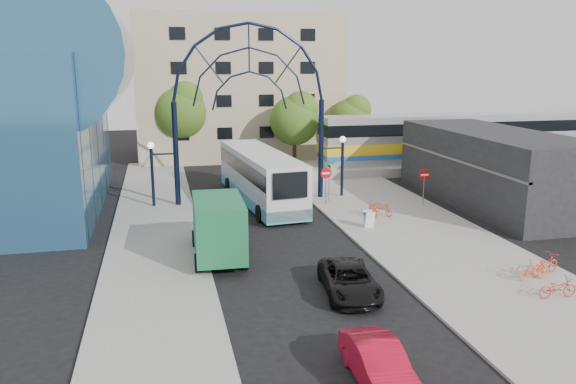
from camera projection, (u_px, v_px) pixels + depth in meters
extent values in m
plane|color=black|center=(301.00, 274.00, 25.78)|extent=(120.00, 120.00, 0.00)
cube|color=gray|center=(422.00, 236.00, 31.32)|extent=(8.00, 56.00, 0.12)
cube|color=gray|center=(156.00, 243.00, 30.04)|extent=(5.00, 50.00, 0.12)
cylinder|color=black|center=(176.00, 155.00, 37.19)|extent=(0.36, 0.36, 7.00)
cylinder|color=black|center=(321.00, 150.00, 39.37)|extent=(0.36, 0.36, 7.00)
cylinder|color=black|center=(153.00, 178.00, 37.17)|extent=(0.20, 0.20, 4.00)
cylinder|color=black|center=(342.00, 170.00, 40.06)|extent=(0.20, 0.20, 4.00)
sphere|color=white|center=(151.00, 145.00, 36.68)|extent=(0.44, 0.44, 0.44)
sphere|color=white|center=(343.00, 139.00, 39.57)|extent=(0.44, 0.44, 0.44)
cylinder|color=slate|center=(326.00, 188.00, 37.95)|extent=(0.06, 0.06, 2.20)
cylinder|color=red|center=(326.00, 173.00, 37.72)|extent=(0.80, 0.04, 0.80)
cube|color=white|center=(326.00, 173.00, 37.69)|extent=(0.55, 0.02, 0.12)
cylinder|color=slate|center=(424.00, 190.00, 37.41)|extent=(0.06, 0.06, 2.20)
cylinder|color=red|center=(424.00, 175.00, 37.18)|extent=(0.76, 0.04, 0.76)
cube|color=white|center=(425.00, 175.00, 37.15)|extent=(0.55, 0.02, 0.12)
cylinder|color=slate|center=(329.00, 181.00, 38.54)|extent=(0.05, 0.05, 2.80)
cube|color=#146626|center=(329.00, 163.00, 38.24)|extent=(0.70, 0.03, 0.18)
cube|color=#146626|center=(329.00, 166.00, 38.30)|extent=(0.03, 0.70, 0.18)
cube|color=white|center=(370.00, 220.00, 32.37)|extent=(0.55, 0.26, 0.99)
cube|color=white|center=(368.00, 218.00, 32.71)|extent=(0.55, 0.26, 0.99)
cube|color=#1E59A5|center=(369.00, 214.00, 32.47)|extent=(0.55, 0.42, 0.14)
cylinder|color=#275479|center=(57.00, 54.00, 35.13)|extent=(9.00, 16.00, 9.00)
cube|color=black|center=(492.00, 168.00, 38.21)|extent=(6.00, 16.00, 5.00)
cube|color=tan|center=(236.00, 87.00, 57.86)|extent=(20.00, 12.00, 14.00)
cube|color=gray|center=(454.00, 165.00, 50.95)|extent=(32.00, 5.00, 0.80)
cube|color=#B7B7BC|center=(456.00, 138.00, 50.39)|extent=(25.00, 3.00, 4.20)
cube|color=gold|center=(456.00, 144.00, 50.52)|extent=(25.10, 3.05, 0.90)
cube|color=black|center=(457.00, 126.00, 50.16)|extent=(25.05, 3.05, 1.00)
cube|color=#1E59A5|center=(455.00, 152.00, 50.68)|extent=(25.10, 3.05, 0.35)
cylinder|color=#382314|center=(294.00, 154.00, 51.49)|extent=(0.36, 0.36, 2.52)
sphere|color=#3C5716|center=(295.00, 121.00, 50.79)|extent=(4.48, 4.48, 4.48)
sphere|color=#3C5716|center=(301.00, 108.00, 50.37)|extent=(3.08, 3.08, 3.08)
cylinder|color=#382314|center=(182.00, 150.00, 53.06)|extent=(0.36, 0.36, 2.88)
sphere|color=#3C5716|center=(180.00, 112.00, 52.26)|extent=(5.12, 5.12, 5.12)
sphere|color=#3C5716|center=(185.00, 98.00, 51.80)|extent=(3.52, 3.52, 3.52)
cylinder|color=#382314|center=(349.00, 150.00, 54.72)|extent=(0.36, 0.36, 2.34)
sphere|color=#3C5716|center=(350.00, 120.00, 54.08)|extent=(4.16, 4.16, 4.16)
sphere|color=#3C5716|center=(356.00, 110.00, 53.67)|extent=(2.86, 2.86, 2.86)
cube|color=silver|center=(260.00, 175.00, 38.59)|extent=(4.03, 12.94, 3.21)
cube|color=#4FA6B0|center=(261.00, 194.00, 38.89)|extent=(4.06, 12.95, 0.77)
cube|color=black|center=(260.00, 165.00, 38.44)|extent=(4.06, 12.69, 1.00)
cube|color=black|center=(290.00, 185.00, 32.50)|extent=(2.09, 0.35, 1.55)
cube|color=black|center=(239.00, 162.00, 44.45)|extent=(2.66, 0.45, 1.77)
cylinder|color=black|center=(229.00, 185.00, 42.13)|extent=(0.41, 1.09, 1.06)
cylinder|color=black|center=(264.00, 182.00, 42.98)|extent=(0.41, 1.09, 1.06)
cylinder|color=black|center=(260.00, 213.00, 34.13)|extent=(0.41, 1.09, 1.06)
cylinder|color=black|center=(302.00, 210.00, 34.98)|extent=(0.41, 1.09, 1.06)
cube|color=black|center=(215.00, 225.00, 29.80)|extent=(2.28, 2.38, 2.12)
cube|color=black|center=(213.00, 212.00, 30.81)|extent=(1.92, 0.16, 0.96)
cube|color=#1A653C|center=(219.00, 227.00, 26.87)|extent=(2.45, 4.49, 2.69)
cylinder|color=black|center=(195.00, 239.00, 29.45)|extent=(0.28, 0.93, 0.92)
cylinder|color=black|center=(237.00, 236.00, 29.87)|extent=(0.28, 0.93, 0.92)
cylinder|color=black|center=(197.00, 263.00, 25.87)|extent=(0.28, 0.93, 0.92)
cylinder|color=black|center=(245.00, 260.00, 26.29)|extent=(0.28, 0.93, 0.92)
imported|color=black|center=(349.00, 280.00, 23.43)|extent=(2.63, 4.78, 1.27)
imported|color=#AC0A24|center=(379.00, 365.00, 16.85)|extent=(1.44, 3.98, 1.30)
imported|color=#F65331|center=(383.00, 207.00, 35.33)|extent=(1.17, 1.94, 0.96)
imported|color=#DC4A2C|center=(373.00, 208.00, 34.91)|extent=(0.59, 1.70, 1.00)
imported|color=red|center=(558.00, 288.00, 22.82)|extent=(1.68, 0.63, 0.88)
imported|color=orange|center=(535.00, 269.00, 24.70)|extent=(1.66, 0.65, 0.97)
imported|color=red|center=(545.00, 265.00, 25.32)|extent=(1.92, 1.21, 0.95)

